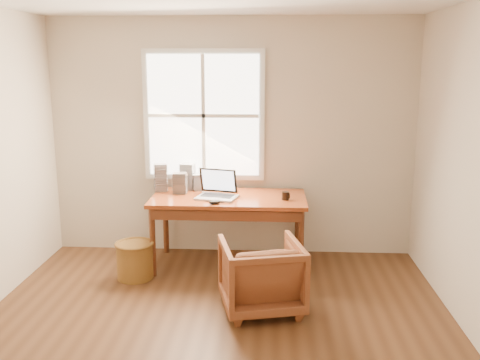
% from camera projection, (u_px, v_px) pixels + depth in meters
% --- Properties ---
extents(room_shell, '(4.04, 4.54, 2.64)m').
position_uv_depth(room_shell, '(207.00, 176.00, 3.84)').
color(room_shell, '#51311B').
rests_on(room_shell, ground).
extents(desk, '(1.60, 0.80, 0.04)m').
position_uv_depth(desk, '(229.00, 198.00, 5.56)').
color(desk, brown).
rests_on(desk, room_shell).
extents(armchair, '(0.81, 0.82, 0.63)m').
position_uv_depth(armchair, '(261.00, 275.00, 4.62)').
color(armchair, brown).
rests_on(armchair, room_shell).
extents(wicker_stool, '(0.39, 0.39, 0.36)m').
position_uv_depth(wicker_stool, '(135.00, 261.00, 5.33)').
color(wicker_stool, brown).
rests_on(wicker_stool, room_shell).
extents(laptop, '(0.50, 0.51, 0.30)m').
position_uv_depth(laptop, '(217.00, 184.00, 5.44)').
color(laptop, '#ABADB2').
rests_on(laptop, desk).
extents(mouse, '(0.14, 0.11, 0.04)m').
position_uv_depth(mouse, '(215.00, 202.00, 5.26)').
color(mouse, black).
rests_on(mouse, desk).
extents(coffee_mug, '(0.09, 0.09, 0.08)m').
position_uv_depth(coffee_mug, '(285.00, 196.00, 5.42)').
color(coffee_mug, black).
rests_on(coffee_mug, desk).
extents(cd_stack_a, '(0.17, 0.15, 0.29)m').
position_uv_depth(cd_stack_a, '(188.00, 177.00, 5.84)').
color(cd_stack_a, silver).
rests_on(cd_stack_a, desk).
extents(cd_stack_b, '(0.14, 0.12, 0.22)m').
position_uv_depth(cd_stack_b, '(180.00, 183.00, 5.68)').
color(cd_stack_b, '#28282D').
rests_on(cd_stack_b, desk).
extents(cd_stack_c, '(0.16, 0.15, 0.30)m').
position_uv_depth(cd_stack_c, '(161.00, 178.00, 5.76)').
color(cd_stack_c, '#A09FAC').
rests_on(cd_stack_c, desk).
extents(cd_stack_d, '(0.17, 0.16, 0.18)m').
position_uv_depth(cd_stack_d, '(199.00, 182.00, 5.82)').
color(cd_stack_d, silver).
rests_on(cd_stack_d, desk).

